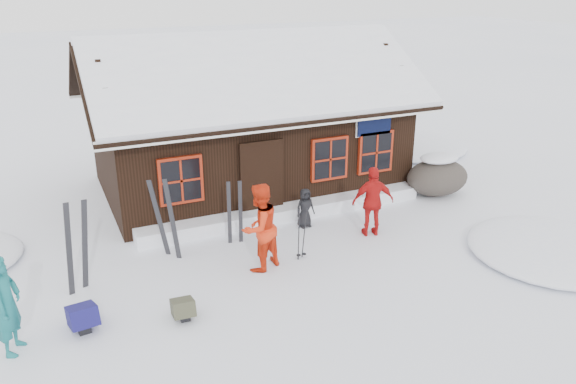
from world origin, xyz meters
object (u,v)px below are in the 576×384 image
at_px(skier_orange_right, 373,202).
at_px(skier_crouched, 305,208).
at_px(skier_teal, 7,305).
at_px(backpack_blue, 83,320).
at_px(boulder, 437,176).
at_px(skier_orange_left, 260,227).
at_px(ski_poles, 302,234).
at_px(backpack_olive, 183,311).
at_px(ski_pair_left, 77,248).

height_order(skier_orange_right, skier_crouched, skier_orange_right).
bearing_deg(skier_crouched, skier_teal, -162.35).
xyz_separation_m(skier_orange_right, skier_crouched, (-1.23, 1.07, -0.35)).
height_order(skier_teal, backpack_blue, skier_teal).
bearing_deg(skier_crouched, boulder, 2.81).
height_order(skier_orange_left, skier_orange_right, skier_orange_left).
bearing_deg(skier_teal, boulder, -54.01).
xyz_separation_m(skier_teal, ski_poles, (5.69, 0.96, -0.30)).
distance_m(skier_teal, backpack_olive, 2.86).
bearing_deg(skier_orange_left, ski_pair_left, -35.52).
relative_size(skier_orange_left, skier_crouched, 1.91).
distance_m(ski_pair_left, backpack_blue, 1.58).
height_order(skier_orange_left, backpack_olive, skier_orange_left).
bearing_deg(skier_orange_left, boulder, 172.94).
xyz_separation_m(skier_crouched, ski_poles, (-0.80, -1.45, 0.08)).
bearing_deg(ski_pair_left, ski_poles, -26.73).
xyz_separation_m(skier_orange_left, boulder, (6.11, 1.93, -0.40)).
height_order(boulder, ski_pair_left, ski_pair_left).
bearing_deg(skier_teal, ski_poles, -59.10).
xyz_separation_m(skier_orange_right, ski_pair_left, (-6.51, 0.24, 0.05)).
relative_size(skier_teal, skier_orange_left, 0.93).
relative_size(skier_orange_left, boulder, 1.04).
relative_size(skier_orange_right, ski_pair_left, 0.89).
bearing_deg(skier_orange_left, skier_teal, -13.61).
bearing_deg(ski_poles, skier_orange_left, -176.92).
xyz_separation_m(skier_teal, backpack_olive, (2.76, -0.22, -0.73)).
height_order(skier_orange_left, skier_crouched, skier_orange_left).
distance_m(skier_crouched, backpack_blue, 5.85).
height_order(skier_crouched, backpack_olive, skier_crouched).
relative_size(skier_orange_left, ski_pair_left, 0.99).
height_order(skier_teal, skier_crouched, skier_teal).
bearing_deg(skier_teal, skier_crouched, -48.29).
relative_size(skier_teal, backpack_olive, 3.36).
bearing_deg(skier_crouched, ski_poles, -121.64).
bearing_deg(ski_poles, backpack_blue, -170.40).
distance_m(ski_pair_left, ski_poles, 4.53).
relative_size(skier_orange_right, boulder, 0.93).
relative_size(skier_orange_left, skier_orange_right, 1.11).
bearing_deg(backpack_blue, boulder, 8.34).
height_order(skier_crouched, boulder, boulder).
distance_m(skier_crouched, ski_pair_left, 5.36).
bearing_deg(ski_poles, ski_pair_left, 172.07).
relative_size(skier_teal, ski_poles, 1.43).
xyz_separation_m(backpack_blue, backpack_olive, (1.67, -0.41, -0.03)).
distance_m(boulder, backpack_blue, 10.09).
bearing_deg(skier_orange_left, backpack_olive, 5.62).
bearing_deg(skier_orange_right, boulder, -138.05).
height_order(ski_pair_left, backpack_blue, ski_pair_left).
xyz_separation_m(skier_teal, skier_crouched, (6.49, 2.41, -0.38)).
xyz_separation_m(skier_teal, backpack_blue, (1.09, 0.18, -0.70)).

